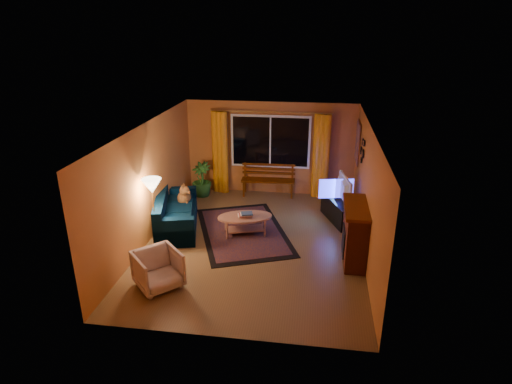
# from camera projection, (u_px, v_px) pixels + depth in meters

# --- Properties ---
(floor) EXTENTS (4.50, 6.00, 0.02)m
(floor) POSITION_uv_depth(u_px,v_px,m) (254.00, 243.00, 9.15)
(floor) COLOR brown
(floor) RESTS_ON ground
(ceiling) EXTENTS (4.50, 6.00, 0.02)m
(ceiling) POSITION_uv_depth(u_px,v_px,m) (254.00, 127.00, 8.23)
(ceiling) COLOR white
(ceiling) RESTS_ON ground
(wall_back) EXTENTS (4.50, 0.02, 2.50)m
(wall_back) POSITION_uv_depth(u_px,v_px,m) (270.00, 148.00, 11.46)
(wall_back) COLOR #C37032
(wall_back) RESTS_ON ground
(wall_left) EXTENTS (0.02, 6.00, 2.50)m
(wall_left) POSITION_uv_depth(u_px,v_px,m) (148.00, 183.00, 8.99)
(wall_left) COLOR #C37032
(wall_left) RESTS_ON ground
(wall_right) EXTENTS (0.02, 6.00, 2.50)m
(wall_right) POSITION_uv_depth(u_px,v_px,m) (368.00, 194.00, 8.39)
(wall_right) COLOR #C37032
(wall_right) RESTS_ON ground
(window) EXTENTS (2.00, 0.02, 1.30)m
(window) POSITION_uv_depth(u_px,v_px,m) (270.00, 142.00, 11.33)
(window) COLOR black
(window) RESTS_ON wall_back
(curtain_rod) EXTENTS (3.20, 0.03, 0.03)m
(curtain_rod) POSITION_uv_depth(u_px,v_px,m) (270.00, 112.00, 10.99)
(curtain_rod) COLOR #BF8C3F
(curtain_rod) RESTS_ON wall_back
(curtain_left) EXTENTS (0.36, 0.36, 2.24)m
(curtain_left) POSITION_uv_depth(u_px,v_px,m) (220.00, 152.00, 11.57)
(curtain_left) COLOR orange
(curtain_left) RESTS_ON ground
(curtain_right) EXTENTS (0.36, 0.36, 2.24)m
(curtain_right) POSITION_uv_depth(u_px,v_px,m) (321.00, 157.00, 11.21)
(curtain_right) COLOR orange
(curtain_right) RESTS_ON ground
(bench) EXTENTS (1.45, 0.48, 0.43)m
(bench) POSITION_uv_depth(u_px,v_px,m) (268.00, 188.00, 11.61)
(bench) COLOR #4F1E02
(bench) RESTS_ON ground
(potted_plant) EXTENTS (0.66, 0.66, 0.93)m
(potted_plant) POSITION_uv_depth(u_px,v_px,m) (202.00, 179.00, 11.50)
(potted_plant) COLOR #235B1E
(potted_plant) RESTS_ON ground
(sofa) EXTENTS (1.32, 2.14, 0.80)m
(sofa) POSITION_uv_depth(u_px,v_px,m) (177.00, 212.00, 9.68)
(sofa) COLOR black
(sofa) RESTS_ON ground
(dog) EXTENTS (0.41, 0.49, 0.46)m
(dog) POSITION_uv_depth(u_px,v_px,m) (184.00, 195.00, 10.00)
(dog) COLOR brown
(dog) RESTS_ON sofa
(armchair) EXTENTS (1.00, 1.00, 0.75)m
(armchair) POSITION_uv_depth(u_px,v_px,m) (158.00, 268.00, 7.50)
(armchair) COLOR beige
(armchair) RESTS_ON ground
(floor_lamp) EXTENTS (0.32, 0.32, 1.50)m
(floor_lamp) POSITION_uv_depth(u_px,v_px,m) (154.00, 213.00, 8.75)
(floor_lamp) COLOR #BF8C3F
(floor_lamp) RESTS_ON ground
(rug) EXTENTS (2.70, 3.29, 0.02)m
(rug) POSITION_uv_depth(u_px,v_px,m) (243.00, 231.00, 9.64)
(rug) COLOR #612812
(rug) RESTS_ON ground
(coffee_table) EXTENTS (1.48, 1.48, 0.44)m
(coffee_table) POSITION_uv_depth(u_px,v_px,m) (245.00, 225.00, 9.46)
(coffee_table) COLOR #B1725D
(coffee_table) RESTS_ON ground
(tv_console) EXTENTS (0.84, 1.31, 0.52)m
(tv_console) POSITION_uv_depth(u_px,v_px,m) (339.00, 211.00, 10.08)
(tv_console) COLOR black
(tv_console) RESTS_ON ground
(television) EXTENTS (0.33, 1.02, 0.58)m
(television) POSITION_uv_depth(u_px,v_px,m) (341.00, 189.00, 9.88)
(television) COLOR black
(television) RESTS_ON tv_console
(fireplace) EXTENTS (0.40, 1.20, 1.10)m
(fireplace) POSITION_uv_depth(u_px,v_px,m) (355.00, 234.00, 8.31)
(fireplace) COLOR maroon
(fireplace) RESTS_ON ground
(mirror_cluster) EXTENTS (0.06, 0.60, 0.56)m
(mirror_cluster) POSITION_uv_depth(u_px,v_px,m) (362.00, 149.00, 9.39)
(mirror_cluster) COLOR black
(mirror_cluster) RESTS_ON wall_right
(painting) EXTENTS (0.04, 0.76, 0.96)m
(painting) POSITION_uv_depth(u_px,v_px,m) (358.00, 142.00, 10.50)
(painting) COLOR orange
(painting) RESTS_ON wall_right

